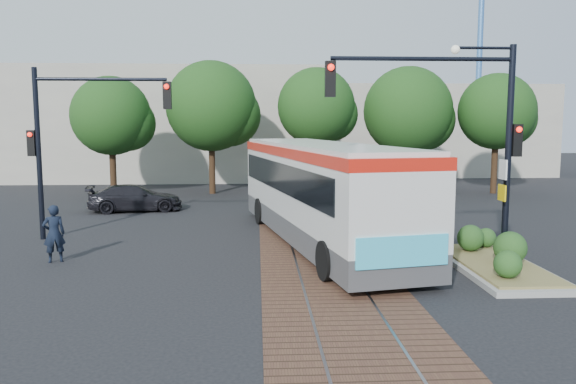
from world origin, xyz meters
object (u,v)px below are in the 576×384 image
parked_car (135,198)px  signal_pole_main (466,121)px  officer (54,234)px  signal_pole_left (71,130)px  traffic_island (495,257)px  city_bus (320,188)px

parked_car → signal_pole_main: bearing=-143.9°
parked_car → officer: bearing=168.6°
signal_pole_left → officer: signal_pole_left is taller
traffic_island → officer: (-12.70, 1.46, 0.53)m
city_bus → traffic_island: city_bus is taller
traffic_island → parked_car: bearing=137.9°
traffic_island → signal_pole_main: bearing=174.6°
traffic_island → signal_pole_left: 14.50m
city_bus → parked_car: bearing=125.5°
city_bus → officer: 8.53m
city_bus → officer: bearing=-175.0°
signal_pole_main → signal_pole_left: size_ratio=1.00×
signal_pole_left → parked_car: 7.15m
city_bus → parked_car: 10.87m
city_bus → parked_car: (-7.85, 7.41, -1.28)m
signal_pole_left → officer: bearing=-81.9°
signal_pole_main → officer: (-11.74, 1.37, -3.30)m
city_bus → signal_pole_main: bearing=-57.0°
city_bus → traffic_island: bearing=-51.0°
city_bus → traffic_island: size_ratio=2.51×
city_bus → signal_pole_left: bearing=161.7°
officer → parked_car: (0.28, 9.76, -0.23)m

